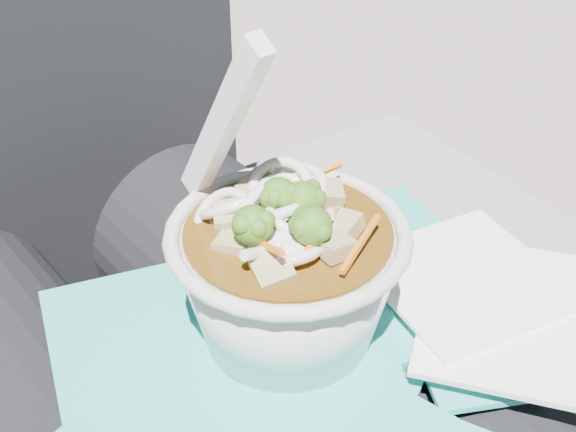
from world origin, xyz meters
TOP-DOWN VIEW (x-y plane):
  - person_body at (0.00, 0.09)m, footprint 0.34×0.94m
  - plastic_bag at (0.03, -0.03)m, footprint 0.37×0.36m
  - napkins at (0.15, -0.09)m, footprint 0.19×0.21m
  - udon_bowl at (0.03, -0.02)m, footprint 0.15×0.15m

SIDE VIEW (x-z plane):
  - person_body at x=0.00m, z-range 0.05..1.05m
  - plastic_bag at x=0.03m, z-range 0.61..0.63m
  - napkins at x=0.15m, z-range 0.63..0.63m
  - udon_bowl at x=0.03m, z-range 0.58..0.77m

